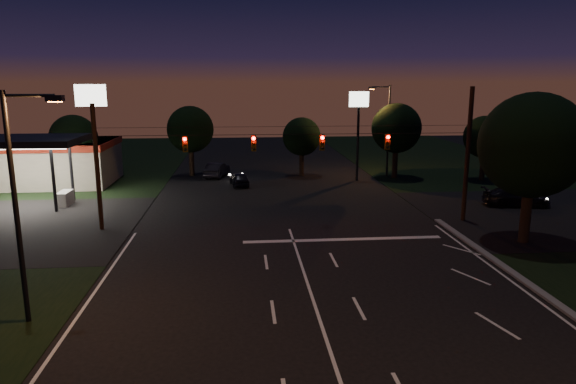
{
  "coord_description": "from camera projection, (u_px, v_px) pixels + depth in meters",
  "views": [
    {
      "loc": [
        -2.97,
        -17.61,
        9.28
      ],
      "look_at": [
        -0.32,
        11.46,
        3.0
      ],
      "focal_mm": 32.0,
      "sensor_mm": 36.0,
      "label": 1
    }
  ],
  "objects": [
    {
      "name": "car_oncoming_a",
      "position": [
        239.0,
        179.0,
        46.71
      ],
      "size": [
        2.0,
        3.76,
        1.22
      ],
      "primitive_type": "imported",
      "rotation": [
        0.0,
        0.0,
        3.3
      ],
      "color": "black",
      "rests_on": "ground"
    },
    {
      "name": "tree_far_e",
      "position": [
        484.0,
        137.0,
        48.61
      ],
      "size": [
        4.0,
        4.0,
        6.18
      ],
      "color": "black",
      "rests_on": "ground"
    },
    {
      "name": "car_oncoming_b",
      "position": [
        217.0,
        170.0,
        51.03
      ],
      "size": [
        2.54,
        4.56,
        1.42
      ],
      "primitive_type": "imported",
      "rotation": [
        0.0,
        0.0,
        2.89
      ],
      "color": "black",
      "rests_on": "ground"
    },
    {
      "name": "ground",
      "position": [
        324.0,
        333.0,
        19.36
      ],
      "size": [
        140.0,
        140.0,
        0.0
      ],
      "primitive_type": "plane",
      "color": "black",
      "rests_on": "ground"
    },
    {
      "name": "signal_span",
      "position": [
        288.0,
        142.0,
        32.77
      ],
      "size": [
        24.0,
        0.4,
        1.56
      ],
      "color": "black",
      "rests_on": "ground"
    },
    {
      "name": "stop_bar",
      "position": [
        343.0,
        239.0,
        30.83
      ],
      "size": [
        12.0,
        0.5,
        0.01
      ],
      "primitive_type": "cube",
      "color": "silver",
      "rests_on": "ground"
    },
    {
      "name": "tree_right_near",
      "position": [
        531.0,
        146.0,
        29.27
      ],
      "size": [
        6.0,
        6.0,
        8.76
      ],
      "color": "black",
      "rests_on": "ground"
    },
    {
      "name": "utility_pole_left",
      "position": [
        102.0,
        230.0,
        32.9
      ],
      "size": [
        0.28,
        0.28,
        8.0
      ],
      "primitive_type": "cylinder",
      "color": "black",
      "rests_on": "ground"
    },
    {
      "name": "tree_far_d",
      "position": [
        396.0,
        129.0,
        49.72
      ],
      "size": [
        4.8,
        4.8,
        7.3
      ],
      "color": "black",
      "rests_on": "ground"
    },
    {
      "name": "utility_pole_right",
      "position": [
        463.0,
        221.0,
        35.03
      ],
      "size": [
        0.3,
        0.3,
        9.0
      ],
      "primitive_type": "cylinder",
      "color": "black",
      "rests_on": "ground"
    },
    {
      "name": "tree_far_c",
      "position": [
        302.0,
        137.0,
        51.04
      ],
      "size": [
        3.8,
        3.8,
        5.86
      ],
      "color": "black",
      "rests_on": "ground"
    },
    {
      "name": "cross_street_right",
      "position": [
        565.0,
        214.0,
        36.72
      ],
      "size": [
        20.0,
        16.0,
        0.02
      ],
      "primitive_type": "cube",
      "color": "black",
      "rests_on": "ground"
    },
    {
      "name": "street_light_left",
      "position": [
        21.0,
        192.0,
        19.21
      ],
      "size": [
        2.2,
        0.35,
        9.0
      ],
      "color": "black",
      "rests_on": "ground"
    },
    {
      "name": "gas_station",
      "position": [
        33.0,
        159.0,
        46.51
      ],
      "size": [
        14.2,
        16.1,
        5.25
      ],
      "color": "gray",
      "rests_on": "ground"
    },
    {
      "name": "tree_far_b",
      "position": [
        191.0,
        130.0,
        50.91
      ],
      "size": [
        4.6,
        4.6,
        6.98
      ],
      "color": "black",
      "rests_on": "ground"
    },
    {
      "name": "car_cross",
      "position": [
        516.0,
        197.0,
        38.95
      ],
      "size": [
        5.16,
        2.77,
        1.42
      ],
      "primitive_type": "imported",
      "rotation": [
        0.0,
        0.0,
        1.41
      ],
      "color": "black",
      "rests_on": "ground"
    },
    {
      "name": "pole_sign_right",
      "position": [
        359.0,
        115.0,
        47.97
      ],
      "size": [
        1.8,
        0.3,
        8.4
      ],
      "color": "black",
      "rests_on": "ground"
    },
    {
      "name": "street_light_right_far",
      "position": [
        386.0,
        124.0,
        50.41
      ],
      "size": [
        2.2,
        0.35,
        9.0
      ],
      "color": "black",
      "rests_on": "ground"
    },
    {
      "name": "pole_sign_left_near",
      "position": [
        92.0,
        113.0,
        38.07
      ],
      "size": [
        2.2,
        0.3,
        9.1
      ],
      "color": "black",
      "rests_on": "ground"
    },
    {
      "name": "tree_far_a",
      "position": [
        74.0,
        139.0,
        46.19
      ],
      "size": [
        4.2,
        4.2,
        6.42
      ],
      "color": "black",
      "rests_on": "ground"
    }
  ]
}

